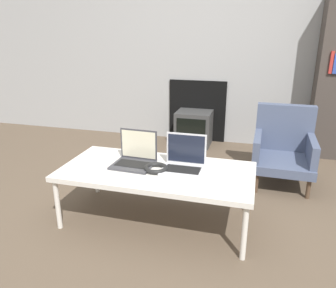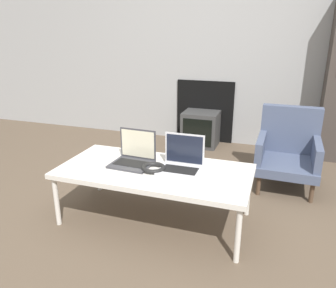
{
  "view_description": "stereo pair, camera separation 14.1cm",
  "coord_description": "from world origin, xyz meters",
  "views": [
    {
      "loc": [
        0.65,
        -1.89,
        1.34
      ],
      "look_at": [
        0.0,
        0.47,
        0.5
      ],
      "focal_mm": 35.0,
      "sensor_mm": 36.0,
      "label": 1
    },
    {
      "loc": [
        0.79,
        -1.84,
        1.34
      ],
      "look_at": [
        0.0,
        0.47,
        0.5
      ],
      "focal_mm": 35.0,
      "sensor_mm": 36.0,
      "label": 2
    }
  ],
  "objects": [
    {
      "name": "ground_plane",
      "position": [
        0.0,
        0.0,
        0.0
      ],
      "size": [
        14.0,
        14.0,
        0.0
      ],
      "primitive_type": "plane",
      "color": "brown"
    },
    {
      "name": "wall_back",
      "position": [
        -0.0,
        2.2,
        1.29
      ],
      "size": [
        7.0,
        0.08,
        2.6
      ],
      "color": "#999999",
      "rests_on": "ground_plane"
    },
    {
      "name": "table",
      "position": [
        0.0,
        0.17,
        0.38
      ],
      "size": [
        1.37,
        0.67,
        0.41
      ],
      "color": "silver",
      "rests_on": "ground_plane"
    },
    {
      "name": "laptop_left",
      "position": [
        -0.18,
        0.22,
        0.47
      ],
      "size": [
        0.3,
        0.26,
        0.25
      ],
      "rotation": [
        0.0,
        0.0,
        -0.05
      ],
      "color": "#38383D",
      "rests_on": "table"
    },
    {
      "name": "laptop_right",
      "position": [
        0.19,
        0.22,
        0.47
      ],
      "size": [
        0.29,
        0.24,
        0.25
      ],
      "rotation": [
        0.0,
        0.0,
        0.01
      ],
      "color": "silver",
      "rests_on": "table"
    },
    {
      "name": "headphones",
      "position": [
        0.0,
        0.15,
        0.43
      ],
      "size": [
        0.18,
        0.18,
        0.03
      ],
      "color": "black",
      "rests_on": "table"
    },
    {
      "name": "phone",
      "position": [
        0.18,
        -0.02,
        0.42
      ],
      "size": [
        0.06,
        0.14,
        0.01
      ],
      "color": "silver",
      "rests_on": "table"
    },
    {
      "name": "tv",
      "position": [
        -0.08,
        1.96,
        0.21
      ],
      "size": [
        0.43,
        0.38,
        0.42
      ],
      "color": "#383838",
      "rests_on": "ground_plane"
    },
    {
      "name": "armchair",
      "position": [
        0.92,
        1.16,
        0.34
      ],
      "size": [
        0.54,
        0.6,
        0.7
      ],
      "rotation": [
        0.0,
        0.0,
        -0.02
      ],
      "color": "#47516B",
      "rests_on": "ground_plane"
    }
  ]
}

